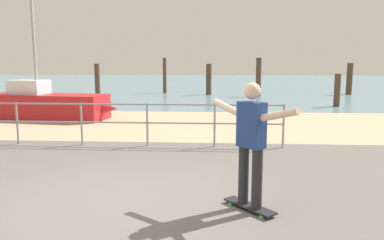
{
  "coord_description": "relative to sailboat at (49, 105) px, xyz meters",
  "views": [
    {
      "loc": [
        1.36,
        -4.98,
        1.97
      ],
      "look_at": [
        0.92,
        2.0,
        0.9
      ],
      "focal_mm": 34.4,
      "sensor_mm": 36.0,
      "label": 1
    }
  ],
  "objects": [
    {
      "name": "ground_plane",
      "position": [
        4.56,
        -8.74,
        -0.52
      ],
      "size": [
        24.0,
        10.0,
        0.04
      ],
      "primitive_type": "cube",
      "color": "#605B56",
      "rests_on": "ground"
    },
    {
      "name": "beach_strip",
      "position": [
        4.56,
        -0.74,
        -0.52
      ],
      "size": [
        24.0,
        6.0,
        0.04
      ],
      "primitive_type": "cube",
      "color": "tan",
      "rests_on": "ground"
    },
    {
      "name": "sea_surface",
      "position": [
        4.56,
        27.26,
        -0.52
      ],
      "size": [
        72.0,
        50.0,
        0.04
      ],
      "primitive_type": "cube",
      "color": "slate",
      "rests_on": "ground"
    },
    {
      "name": "railing_fence",
      "position": [
        2.7,
        -4.14,
        0.18
      ],
      "size": [
        9.7,
        0.05,
        1.05
      ],
      "color": "gray",
      "rests_on": "ground"
    },
    {
      "name": "sailboat",
      "position": [
        0.0,
        0.0,
        0.0
      ],
      "size": [
        5.05,
        1.95,
        4.49
      ],
      "color": "#B21E23",
      "rests_on": "ground"
    },
    {
      "name": "skateboard",
      "position": [
        6.4,
        -7.96,
        -0.45
      ],
      "size": [
        0.68,
        0.73,
        0.08
      ],
      "color": "black",
      "rests_on": "ground"
    },
    {
      "name": "skateboarder",
      "position": [
        6.4,
        -7.96,
        0.5
      ],
      "size": [
        1.04,
        1.13,
        1.65
      ],
      "color": "#26262B",
      "rests_on": "skateboard"
    },
    {
      "name": "groyne_post_0",
      "position": [
        -0.54,
        7.16,
        0.48
      ],
      "size": [
        0.28,
        0.28,
        1.99
      ],
      "primitive_type": "cylinder",
      "color": "#513826",
      "rests_on": "ground"
    },
    {
      "name": "groyne_post_1",
      "position": [
        2.48,
        12.25,
        0.67
      ],
      "size": [
        0.24,
        0.24,
        2.39
      ],
      "primitive_type": "cylinder",
      "color": "#513826",
      "rests_on": "ground"
    },
    {
      "name": "groyne_post_2",
      "position": [
        5.5,
        10.85,
        0.48
      ],
      "size": [
        0.35,
        0.35,
        1.99
      ],
      "primitive_type": "cylinder",
      "color": "#513826",
      "rests_on": "ground"
    },
    {
      "name": "groyne_post_3",
      "position": [
        8.52,
        9.81,
        0.65
      ],
      "size": [
        0.32,
        0.32,
        2.34
      ],
      "primitive_type": "cylinder",
      "color": "#513826",
      "rests_on": "ground"
    },
    {
      "name": "groyne_post_4",
      "position": [
        11.55,
        4.63,
        0.25
      ],
      "size": [
        0.28,
        0.28,
        1.53
      ],
      "primitive_type": "cylinder",
      "color": "#513826",
      "rests_on": "ground"
    },
    {
      "name": "groyne_post_5",
      "position": [
        14.57,
        11.7,
        0.5
      ],
      "size": [
        0.37,
        0.37,
        2.04
      ],
      "primitive_type": "cylinder",
      "color": "#513826",
      "rests_on": "ground"
    }
  ]
}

